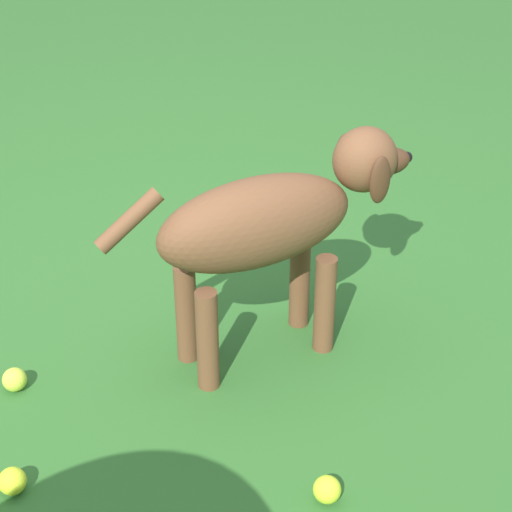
% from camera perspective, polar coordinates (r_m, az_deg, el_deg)
% --- Properties ---
extents(ground, '(14.00, 14.00, 0.00)m').
position_cam_1_polar(ground, '(2.52, -6.70, -5.68)').
color(ground, '#2D6026').
extents(dog, '(0.90, 0.38, 0.63)m').
position_cam_1_polar(dog, '(2.25, 1.23, 2.34)').
color(dog, brown).
rests_on(dog, ground).
extents(tennis_ball_0, '(0.07, 0.07, 0.07)m').
position_cam_1_polar(tennis_ball_0, '(2.02, 4.82, -15.44)').
color(tennis_ball_0, '#CCE32E').
rests_on(tennis_ball_0, ground).
extents(tennis_ball_1, '(0.07, 0.07, 0.07)m').
position_cam_1_polar(tennis_ball_1, '(2.11, -16.14, -14.39)').
color(tennis_ball_1, '#CEE12C').
rests_on(tennis_ball_1, ground).
extents(tennis_ball_2, '(0.07, 0.07, 0.07)m').
position_cam_1_polar(tennis_ball_2, '(2.40, -16.00, -8.03)').
color(tennis_ball_2, '#CADF3E').
rests_on(tennis_ball_2, ground).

